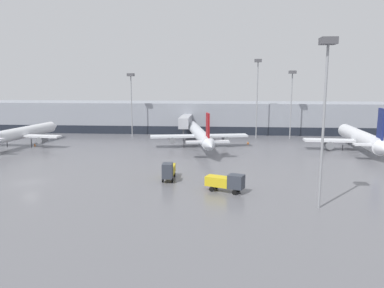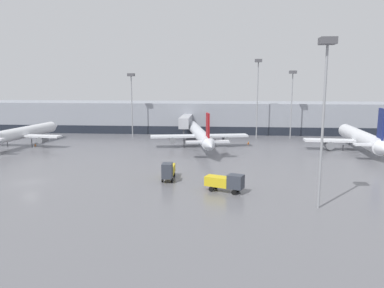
{
  "view_description": "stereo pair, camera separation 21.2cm",
  "coord_description": "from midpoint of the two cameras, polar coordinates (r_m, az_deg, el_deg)",
  "views": [
    {
      "loc": [
        29.3,
        -53.61,
        15.34
      ],
      "look_at": [
        23.58,
        19.72,
        3.0
      ],
      "focal_mm": 35.0,
      "sensor_mm": 36.0,
      "label": 1
    },
    {
      "loc": [
        29.51,
        -53.59,
        15.34
      ],
      "look_at": [
        23.58,
        19.72,
        3.0
      ],
      "focal_mm": 35.0,
      "sensor_mm": 36.0,
      "label": 2
    }
  ],
  "objects": [
    {
      "name": "service_truck_0",
      "position": [
        59.02,
        -3.69,
        -4.0
      ],
      "size": [
        1.8,
        5.55,
        2.96
      ],
      "rotation": [
        0.0,
        0.0,
        4.73
      ],
      "color": "gold",
      "rests_on": "ground_plane"
    },
    {
      "name": "terminal_building",
      "position": [
        119.68,
        -9.77,
        4.19
      ],
      "size": [
        160.0,
        28.83,
        9.0
      ],
      "color": "gray",
      "rests_on": "ground_plane"
    },
    {
      "name": "apron_light_mast_5",
      "position": [
        46.61,
        19.65,
        9.55
      ],
      "size": [
        1.8,
        1.8,
        20.31
      ],
      "color": "gray",
      "rests_on": "ground_plane"
    },
    {
      "name": "parked_jet_0",
      "position": [
        91.64,
        24.32,
        0.78
      ],
      "size": [
        24.92,
        34.3,
        10.26
      ],
      "rotation": [
        0.0,
        0.0,
        1.52
      ],
      "color": "silver",
      "rests_on": "ground_plane"
    },
    {
      "name": "apron_light_mast_4",
      "position": [
        106.04,
        -9.34,
        8.63
      ],
      "size": [
        1.8,
        1.8,
        17.53
      ],
      "color": "gray",
      "rests_on": "ground_plane"
    },
    {
      "name": "traffic_cone_0",
      "position": [
        97.64,
        -22.89,
        -0.1
      ],
      "size": [
        0.45,
        0.45,
        0.58
      ],
      "color": "orange",
      "rests_on": "ground_plane"
    },
    {
      "name": "apron_light_mast_0",
      "position": [
        104.23,
        14.93,
        8.66
      ],
      "size": [
        1.8,
        1.8,
        18.16
      ],
      "color": "gray",
      "rests_on": "ground_plane"
    },
    {
      "name": "apron_light_mast_1",
      "position": [
        102.98,
        9.91,
        9.97
      ],
      "size": [
        1.8,
        1.8,
        21.18
      ],
      "color": "gray",
      "rests_on": "ground_plane"
    },
    {
      "name": "parked_jet_2",
      "position": [
        97.11,
        -24.79,
        1.47
      ],
      "size": [
        20.37,
        31.69,
        9.27
      ],
      "rotation": [
        0.0,
        0.0,
        1.45
      ],
      "color": "silver",
      "rests_on": "ground_plane"
    },
    {
      "name": "traffic_cone_1",
      "position": [
        93.77,
        8.47,
        0.2
      ],
      "size": [
        0.48,
        0.48,
        0.64
      ],
      "color": "orange",
      "rests_on": "ground_plane"
    },
    {
      "name": "service_truck_1",
      "position": [
        52.85,
        5.09,
        -5.73
      ],
      "size": [
        5.7,
        3.69,
        2.61
      ],
      "rotation": [
        0.0,
        0.0,
        5.89
      ],
      "color": "gold",
      "rests_on": "ground_plane"
    },
    {
      "name": "ground_plane",
      "position": [
        63.03,
        -23.62,
        -5.38
      ],
      "size": [
        320.0,
        320.0,
        0.0
      ],
      "primitive_type": "plane",
      "color": "slate"
    },
    {
      "name": "parked_jet_1",
      "position": [
        88.04,
        1.03,
        1.55
      ],
      "size": [
        23.08,
        38.07,
        9.18
      ],
      "rotation": [
        0.0,
        0.0,
        1.76
      ],
      "color": "silver",
      "rests_on": "ground_plane"
    }
  ]
}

